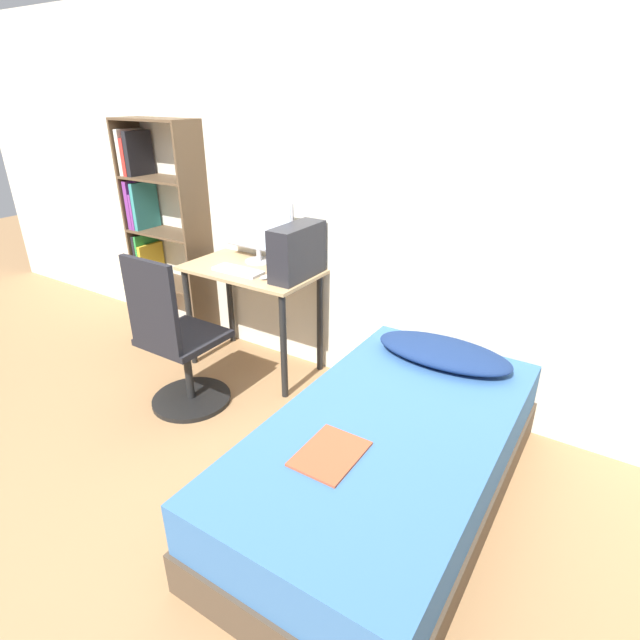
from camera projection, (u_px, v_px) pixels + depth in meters
ground_plane at (198, 480)px, 2.62m from camera, size 14.00×14.00×0.00m
wall_back at (338, 197)px, 3.17m from camera, size 8.00×0.05×2.50m
desk at (252, 288)px, 3.46m from camera, size 0.95×0.53×0.76m
bookshelf at (157, 232)px, 4.00m from camera, size 0.69×0.28×1.69m
office_chair at (178, 351)px, 3.08m from camera, size 0.51×0.51×1.03m
bed at (387, 461)px, 2.42m from camera, size 1.02×1.90×0.46m
pillow at (443, 352)px, 2.83m from camera, size 0.77×0.36×0.11m
magazine at (330, 454)px, 2.11m from camera, size 0.24×0.32×0.01m
monitor at (258, 228)px, 3.44m from camera, size 0.60×0.20×0.44m
keyboard at (238, 271)px, 3.33m from camera, size 0.36×0.13×0.02m
pc_tower at (297, 252)px, 3.17m from camera, size 0.17×0.43×0.34m
mouse at (265, 277)px, 3.21m from camera, size 0.06×0.09×0.02m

